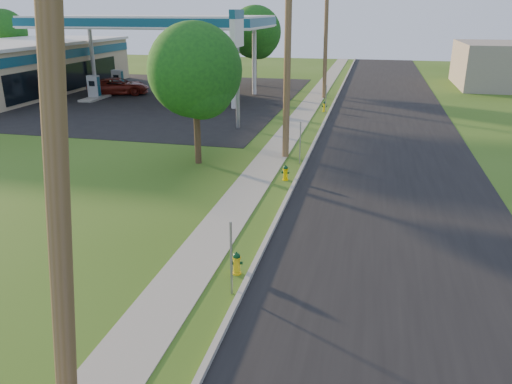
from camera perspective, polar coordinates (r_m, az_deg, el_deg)
road at (r=17.87m, az=15.73°, el=-3.16°), size 8.00×120.00×0.02m
curb at (r=18.03m, az=2.99°, el=-1.95°), size 0.15×120.00×0.15m
sidewalk at (r=18.42m, az=-2.38°, el=-1.66°), size 1.50×120.00×0.03m
forecourt at (r=43.61m, az=-13.69°, el=10.56°), size 26.00×28.00×0.02m
utility_pole_near at (r=7.06m, az=-21.84°, el=1.82°), size 1.40×0.32×9.48m
utility_pole_mid at (r=23.87m, az=3.63°, el=15.55°), size 1.40×0.32×9.80m
utility_pole_far at (r=41.71m, az=7.98°, el=17.15°), size 1.40×0.32×9.50m
sign_post_near at (r=12.56m, az=-2.85°, el=-7.64°), size 0.05×0.04×2.00m
sign_post_mid at (r=23.42m, az=5.06°, el=5.61°), size 0.05×0.04×2.00m
sign_post_far at (r=35.29m, az=7.98°, el=10.41°), size 0.05×0.04×2.00m
gas_canopy at (r=42.22m, az=-11.81°, el=18.45°), size 18.18×9.18×6.40m
fuel_pump_nw at (r=42.96m, az=-18.00°, el=10.98°), size 1.20×3.20×1.90m
fuel_pump_ne at (r=39.15m, az=-6.37°, el=11.02°), size 1.20×3.20×1.90m
fuel_pump_sw at (r=46.40m, az=-15.49°, el=11.85°), size 1.20×3.20×1.90m
fuel_pump_se at (r=42.90m, az=-4.59°, el=11.87°), size 1.20×3.20×1.90m
convenience_store at (r=49.22m, az=-25.73°, el=12.72°), size 10.40×22.40×4.25m
price_pylon at (r=30.05m, az=-2.19°, el=17.43°), size 0.34×2.04×6.85m
tree_verge at (r=22.92m, az=-6.82°, el=13.21°), size 4.24×4.24×6.42m
tree_lot at (r=48.37m, az=0.01°, el=17.57°), size 4.80×4.80×7.27m
tree_back at (r=60.36m, az=-26.77°, el=15.85°), size 4.59×4.59×6.95m
hydrant_near at (r=13.77m, az=-2.23°, el=-8.15°), size 0.35×0.31×0.67m
hydrant_mid at (r=21.22m, az=3.39°, el=2.21°), size 0.35×0.31×0.67m
hydrant_far at (r=36.28m, az=7.83°, el=9.66°), size 0.38×0.34×0.73m
car_red at (r=44.92m, az=-15.45°, el=11.58°), size 5.60×4.01×1.42m
car_silver at (r=40.35m, az=-5.63°, el=11.39°), size 4.89×2.99×1.56m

